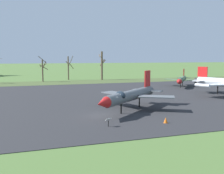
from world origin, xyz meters
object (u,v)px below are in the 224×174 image
object	(u,v)px
jet_fighter_front_right	(130,95)
jet_fighter_rear_left	(182,79)
info_placard_front_right	(108,121)
traffic_cone	(166,120)

from	to	relation	value
jet_fighter_front_right	jet_fighter_rear_left	distance (m)	31.74
info_placard_front_right	traffic_cone	size ratio (longest dim) A/B	1.34
traffic_cone	info_placard_front_right	bearing A→B (deg)	175.01
jet_fighter_front_right	info_placard_front_right	world-z (taller)	jet_fighter_front_right
info_placard_front_right	jet_fighter_rear_left	distance (m)	40.20
info_placard_front_right	traffic_cone	xyz separation A→B (m)	(6.27, -0.55, -0.25)
jet_fighter_front_right	info_placard_front_right	size ratio (longest dim) A/B	13.72
info_placard_front_right	jet_fighter_rear_left	world-z (taller)	jet_fighter_rear_left
jet_fighter_front_right	info_placard_front_right	bearing A→B (deg)	-126.76
info_placard_front_right	traffic_cone	world-z (taller)	info_placard_front_right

